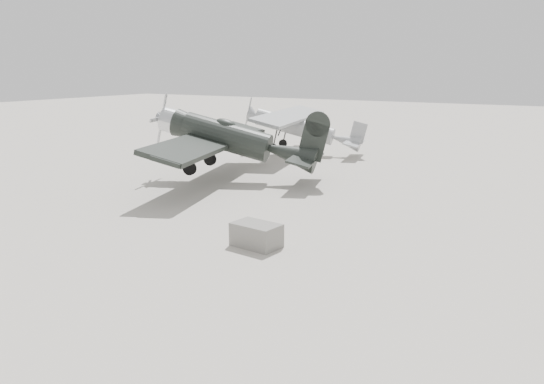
% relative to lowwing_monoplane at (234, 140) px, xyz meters
% --- Properties ---
extents(ground, '(160.00, 160.00, 0.00)m').
position_rel_lowwing_monoplane_xyz_m(ground, '(4.97, -6.95, -2.30)').
color(ground, '#9F978D').
rests_on(ground, ground).
extents(lowwing_monoplane, '(9.79, 13.49, 4.35)m').
position_rel_lowwing_monoplane_xyz_m(lowwing_monoplane, '(0.00, 0.00, 0.00)').
color(lowwing_monoplane, black).
rests_on(lowwing_monoplane, ground).
extents(highwing_monoplane, '(8.88, 12.43, 3.51)m').
position_rel_lowwing_monoplane_xyz_m(highwing_monoplane, '(-1.14, 10.02, -0.10)').
color(highwing_monoplane, '#9FA2A4').
rests_on(highwing_monoplane, ground).
extents(equipment_block, '(1.79, 1.25, 0.84)m').
position_rel_lowwing_monoplane_xyz_m(equipment_block, '(6.95, -8.95, -1.88)').
color(equipment_block, slate).
rests_on(equipment_block, ground).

